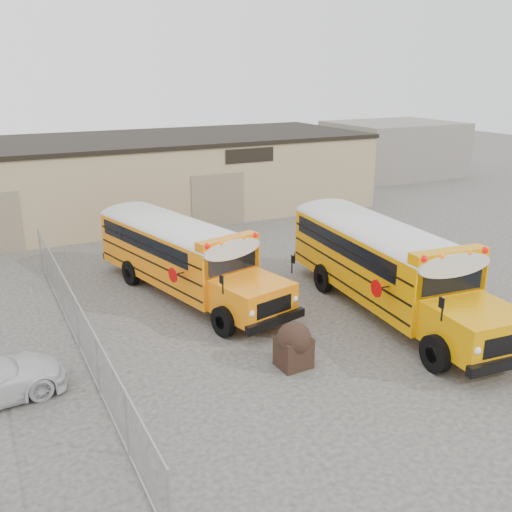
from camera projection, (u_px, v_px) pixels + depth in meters
name	position (u px, v px, depth m)	size (l,w,h in m)	color
ground	(290.00, 348.00, 18.25)	(120.00, 120.00, 0.00)	#3A3735
warehouse	(124.00, 177.00, 34.47)	(30.20, 10.20, 4.67)	#9C8560
chainlink_fence	(77.00, 323.00, 17.94)	(0.07, 18.07, 1.81)	#95989D
distant_building_right	(393.00, 149.00, 48.25)	(10.00, 8.00, 4.40)	gray
school_bus_left	(110.00, 221.00, 26.88)	(4.74, 10.49, 2.98)	orange
school_bus_right	(304.00, 218.00, 26.79)	(3.92, 11.33, 3.26)	#E39300
tarp_bundle	(294.00, 344.00, 16.94)	(1.04, 1.04, 1.42)	black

